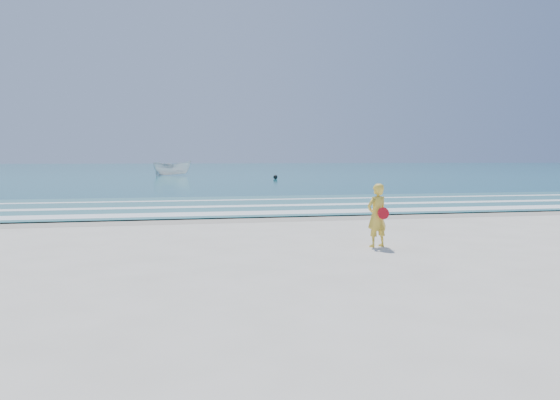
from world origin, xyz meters
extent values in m
plane|color=silver|center=(0.00, 0.00, 0.00)|extent=(400.00, 400.00, 0.00)
cube|color=#B2A893|center=(0.00, 9.00, 0.00)|extent=(400.00, 2.40, 0.00)
cube|color=#19727F|center=(0.00, 105.00, 0.02)|extent=(400.00, 190.00, 0.04)
cube|color=#59B7AD|center=(0.00, 14.00, 0.04)|extent=(400.00, 10.00, 0.01)
cube|color=white|center=(0.00, 10.30, 0.05)|extent=(400.00, 1.40, 0.01)
cube|color=white|center=(0.00, 13.20, 0.05)|extent=(400.00, 0.90, 0.01)
cube|color=white|center=(0.00, 16.50, 0.05)|extent=(400.00, 0.60, 0.01)
imported|color=silver|center=(-1.93, 54.13, 0.89)|extent=(4.65, 2.66, 1.69)
sphere|color=black|center=(7.51, 41.53, 0.24)|extent=(0.41, 0.41, 0.41)
imported|color=yellow|center=(2.05, 2.58, 0.73)|extent=(0.61, 0.50, 1.45)
cylinder|color=red|center=(2.13, 2.40, 0.79)|extent=(0.27, 0.08, 0.27)
camera|label=1|loc=(-2.65, -9.07, 2.03)|focal=35.00mm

